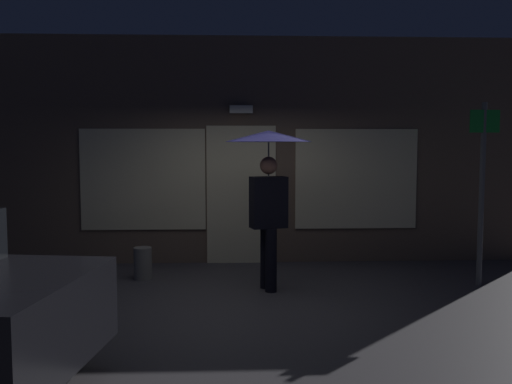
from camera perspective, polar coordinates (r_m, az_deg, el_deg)
The scene contains 5 objects.
ground_plane at distance 6.87m, azimuth -1.20°, elevation -11.11°, with size 18.00×18.00×0.00m, color #423F44.
building_facade at distance 8.95m, azimuth -1.54°, elevation 4.18°, with size 9.73×0.48×3.61m.
person_with_umbrella at distance 7.10m, azimuth 1.31°, elevation 2.45°, with size 1.12×1.12×2.08m.
street_sign_post at distance 7.97m, azimuth 22.32°, elevation 0.90°, with size 0.40×0.07×2.46m.
sidewalk_bollard at distance 8.02m, azimuth -11.61°, elevation -7.23°, with size 0.25×0.25×0.45m, color slate.
Camera 1 is at (-0.15, -6.61, 1.88)m, focal length 38.72 mm.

